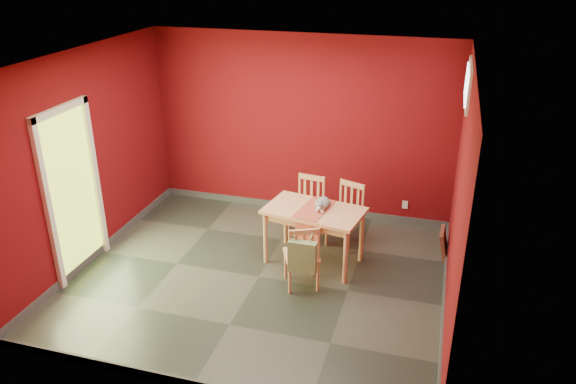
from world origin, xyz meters
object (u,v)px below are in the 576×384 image
(dining_table, at_px, (314,216))
(picture_frame, at_px, (444,243))
(chair_far_right, at_px, (346,214))
(cat, at_px, (322,201))
(chair_near, at_px, (302,255))
(tote_bag, at_px, (302,257))
(chair_far_left, at_px, (308,207))

(dining_table, distance_m, picture_frame, 1.80)
(chair_far_right, height_order, cat, cat)
(chair_far_right, distance_m, chair_near, 1.25)
(dining_table, height_order, tote_bag, tote_bag)
(dining_table, relative_size, chair_far_right, 1.51)
(dining_table, relative_size, picture_frame, 3.43)
(dining_table, xyz_separation_m, chair_far_right, (0.31, 0.61, -0.22))
(chair_far_right, xyz_separation_m, picture_frame, (1.32, 0.00, -0.26))
(dining_table, height_order, chair_far_right, chair_far_right)
(chair_near, relative_size, cat, 2.33)
(chair_near, relative_size, tote_bag, 1.85)
(chair_far_right, distance_m, cat, 0.71)
(chair_far_right, xyz_separation_m, tote_bag, (-0.25, -1.41, 0.09))
(dining_table, bearing_deg, tote_bag, -85.98)
(dining_table, bearing_deg, chair_near, -89.78)
(chair_far_right, bearing_deg, tote_bag, -100.13)
(chair_near, distance_m, cat, 0.79)
(chair_far_left, relative_size, picture_frame, 2.31)
(dining_table, height_order, chair_near, chair_near)
(chair_far_left, xyz_separation_m, chair_far_right, (0.55, -0.04, -0.01))
(dining_table, distance_m, cat, 0.22)
(tote_bag, relative_size, cat, 1.26)
(chair_near, distance_m, picture_frame, 2.04)
(chair_far_left, distance_m, tote_bag, 1.48)
(chair_far_left, height_order, chair_near, chair_far_left)
(chair_far_right, xyz_separation_m, cat, (-0.22, -0.54, 0.40))
(picture_frame, bearing_deg, cat, -160.71)
(tote_bag, height_order, picture_frame, tote_bag)
(chair_far_right, bearing_deg, cat, -112.38)
(dining_table, distance_m, tote_bag, 0.81)
(tote_bag, bearing_deg, cat, 88.01)
(chair_far_left, bearing_deg, picture_frame, -1.11)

